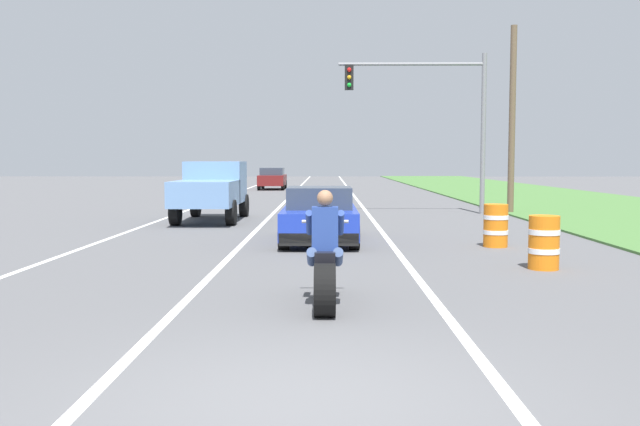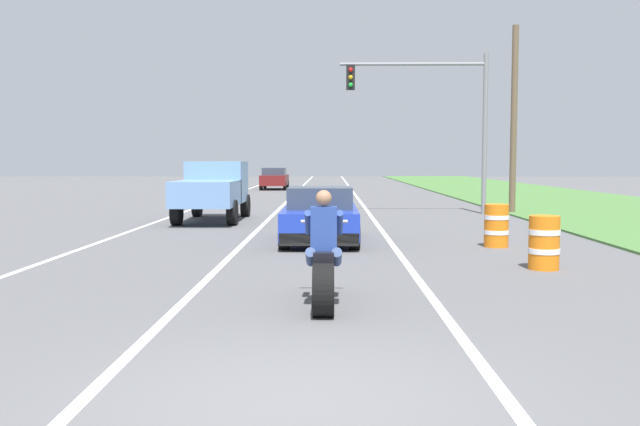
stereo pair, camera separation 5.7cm
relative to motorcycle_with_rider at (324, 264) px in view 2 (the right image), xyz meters
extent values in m
plane|color=#565659|center=(-0.21, -3.77, -0.59)|extent=(160.00, 160.00, 0.00)
cube|color=white|center=(-5.61, 16.23, -0.59)|extent=(0.14, 120.00, 0.01)
cube|color=white|center=(1.59, 16.23, -0.59)|extent=(0.14, 120.00, 0.01)
cube|color=white|center=(-2.01, 16.23, -0.59)|extent=(0.14, 120.00, 0.01)
cylinder|color=black|center=(0.00, -0.60, -0.25)|extent=(0.28, 0.69, 0.69)
cylinder|color=black|center=(0.00, 0.95, -0.28)|extent=(0.12, 0.63, 0.63)
cube|color=black|center=(0.00, 0.23, 0.02)|extent=(0.28, 1.10, 0.36)
cylinder|color=#B2B2B7|center=(0.00, 0.87, 0.09)|extent=(0.08, 0.36, 0.73)
cylinder|color=#A5A5AA|center=(0.00, 0.85, 0.52)|extent=(0.70, 0.05, 0.05)
cube|color=navy|center=(0.00, 0.00, 0.50)|extent=(0.36, 0.24, 0.60)
sphere|color=#9E7051|center=(0.00, 0.00, 0.92)|extent=(0.22, 0.22, 0.22)
cylinder|color=#384C7A|center=(-0.18, 0.03, 0.10)|extent=(0.14, 0.47, 0.32)
cylinder|color=navy|center=(-0.22, 0.30, 0.55)|extent=(0.10, 0.51, 0.40)
cylinder|color=#384C7A|center=(0.18, 0.03, 0.10)|extent=(0.14, 0.47, 0.32)
cylinder|color=navy|center=(0.22, 0.30, 0.55)|extent=(0.10, 0.51, 0.40)
cube|color=#1E38B2|center=(-0.15, 7.72, -0.07)|extent=(1.80, 4.30, 0.64)
cube|color=#333D4C|center=(-0.15, 7.52, 0.51)|extent=(1.56, 1.70, 0.52)
cube|color=black|center=(-0.15, 5.67, -0.31)|extent=(1.76, 0.20, 0.28)
cylinder|color=black|center=(-0.95, 9.32, -0.27)|extent=(0.24, 0.64, 0.64)
cylinder|color=black|center=(0.65, 9.32, -0.27)|extent=(0.24, 0.64, 0.64)
cylinder|color=black|center=(-0.95, 6.12, -0.27)|extent=(0.24, 0.64, 0.64)
cylinder|color=black|center=(0.65, 6.12, -0.27)|extent=(0.24, 0.64, 0.64)
cube|color=#6B93C6|center=(-3.81, 14.45, 0.69)|extent=(1.90, 2.10, 1.40)
cube|color=#333D4C|center=(-3.81, 14.80, 1.07)|extent=(1.67, 0.29, 0.57)
cube|color=#6B93C6|center=(-3.81, 12.20, 0.39)|extent=(1.90, 2.70, 0.80)
cylinder|color=black|center=(-4.68, 15.25, -0.19)|extent=(0.28, 0.80, 0.80)
cylinder|color=black|center=(-2.94, 15.25, -0.19)|extent=(0.28, 0.80, 0.80)
cylinder|color=black|center=(-4.68, 11.90, -0.19)|extent=(0.28, 0.80, 0.80)
cylinder|color=black|center=(-2.94, 11.90, -0.19)|extent=(0.28, 0.80, 0.80)
cylinder|color=gray|center=(5.91, 16.66, 2.41)|extent=(0.18, 0.18, 6.00)
cylinder|color=gray|center=(3.19, 16.66, 5.01)|extent=(5.44, 0.12, 0.12)
cube|color=black|center=(0.87, 16.66, 4.51)|extent=(0.32, 0.24, 0.90)
sphere|color=red|center=(0.87, 16.52, 4.79)|extent=(0.16, 0.16, 0.16)
sphere|color=orange|center=(0.87, 16.52, 4.51)|extent=(0.16, 0.16, 0.16)
sphere|color=green|center=(0.87, 16.52, 4.23)|extent=(0.16, 0.16, 0.16)
cylinder|color=brown|center=(7.03, 16.84, 2.93)|extent=(0.24, 0.24, 7.06)
cylinder|color=orange|center=(4.06, 3.34, -0.09)|extent=(0.56, 0.56, 1.00)
cylinder|color=white|center=(4.06, 3.34, 0.11)|extent=(0.58, 0.58, 0.10)
cylinder|color=white|center=(4.06, 3.34, -0.24)|extent=(0.58, 0.58, 0.10)
cylinder|color=orange|center=(3.98, 6.65, -0.09)|extent=(0.56, 0.56, 1.00)
cylinder|color=white|center=(3.98, 6.65, 0.11)|extent=(0.58, 0.58, 0.10)
cylinder|color=white|center=(3.98, 6.65, -0.24)|extent=(0.58, 0.58, 0.10)
cube|color=maroon|center=(-3.72, 38.26, 0.06)|extent=(1.76, 4.00, 0.70)
cube|color=#333D4C|center=(-3.72, 38.06, 0.66)|extent=(1.56, 2.00, 0.50)
cylinder|color=black|center=(-4.52, 39.66, -0.29)|extent=(0.20, 0.60, 0.60)
cylinder|color=black|center=(-2.92, 39.66, -0.29)|extent=(0.20, 0.60, 0.60)
cylinder|color=black|center=(-4.52, 36.86, -0.29)|extent=(0.20, 0.60, 0.60)
cylinder|color=black|center=(-2.92, 36.86, -0.29)|extent=(0.20, 0.60, 0.60)
camera|label=1|loc=(0.02, -9.42, 1.43)|focal=38.73mm
camera|label=2|loc=(0.08, -9.42, 1.43)|focal=38.73mm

